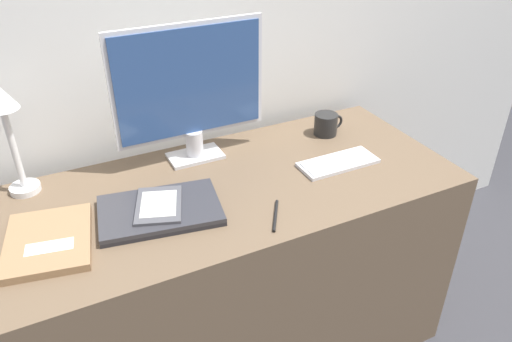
{
  "coord_description": "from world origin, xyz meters",
  "views": [
    {
      "loc": [
        -0.52,
        -1.05,
        1.61
      ],
      "look_at": [
        0.06,
        0.12,
        0.81
      ],
      "focal_mm": 35.0,
      "sensor_mm": 36.0,
      "label": 1
    }
  ],
  "objects_px": {
    "ereader": "(159,205)",
    "notebook": "(48,241)",
    "monitor": "(190,90)",
    "desk_lamp": "(5,119)",
    "pen": "(276,216)",
    "laptop": "(160,211)",
    "coffee_mug": "(326,124)",
    "keyboard": "(338,163)"
  },
  "relations": [
    {
      "from": "monitor",
      "to": "pen",
      "type": "xyz_separation_m",
      "value": [
        0.09,
        -0.43,
        -0.24
      ]
    },
    {
      "from": "monitor",
      "to": "ereader",
      "type": "relative_size",
      "value": 2.39
    },
    {
      "from": "laptop",
      "to": "desk_lamp",
      "type": "bearing_deg",
      "value": 138.3
    },
    {
      "from": "desk_lamp",
      "to": "notebook",
      "type": "relative_size",
      "value": 1.15
    },
    {
      "from": "keyboard",
      "to": "notebook",
      "type": "xyz_separation_m",
      "value": [
        -0.93,
        -0.01,
        0.0
      ]
    },
    {
      "from": "desk_lamp",
      "to": "ereader",
      "type": "bearing_deg",
      "value": -41.41
    },
    {
      "from": "notebook",
      "to": "monitor",
      "type": "bearing_deg",
      "value": 27.73
    },
    {
      "from": "monitor",
      "to": "keyboard",
      "type": "xyz_separation_m",
      "value": [
        0.42,
        -0.26,
        -0.24
      ]
    },
    {
      "from": "pen",
      "to": "keyboard",
      "type": "bearing_deg",
      "value": 26.86
    },
    {
      "from": "monitor",
      "to": "laptop",
      "type": "height_order",
      "value": "monitor"
    },
    {
      "from": "desk_lamp",
      "to": "coffee_mug",
      "type": "xyz_separation_m",
      "value": [
        1.05,
        -0.09,
        -0.21
      ]
    },
    {
      "from": "desk_lamp",
      "to": "notebook",
      "type": "xyz_separation_m",
      "value": [
        0.03,
        -0.3,
        -0.23
      ]
    },
    {
      "from": "coffee_mug",
      "to": "pen",
      "type": "distance_m",
      "value": 0.56
    },
    {
      "from": "keyboard",
      "to": "notebook",
      "type": "height_order",
      "value": "notebook"
    },
    {
      "from": "laptop",
      "to": "pen",
      "type": "xyz_separation_m",
      "value": [
        0.29,
        -0.16,
        -0.01
      ]
    },
    {
      "from": "notebook",
      "to": "pen",
      "type": "relative_size",
      "value": 2.39
    },
    {
      "from": "coffee_mug",
      "to": "ereader",
      "type": "bearing_deg",
      "value": -163.29
    },
    {
      "from": "monitor",
      "to": "coffee_mug",
      "type": "bearing_deg",
      "value": -5.97
    },
    {
      "from": "laptop",
      "to": "pen",
      "type": "relative_size",
      "value": 2.91
    },
    {
      "from": "keyboard",
      "to": "ereader",
      "type": "bearing_deg",
      "value": -179.66
    },
    {
      "from": "ereader",
      "to": "notebook",
      "type": "height_order",
      "value": "ereader"
    },
    {
      "from": "keyboard",
      "to": "notebook",
      "type": "bearing_deg",
      "value": -179.5
    },
    {
      "from": "pen",
      "to": "notebook",
      "type": "bearing_deg",
      "value": 165.17
    },
    {
      "from": "ereader",
      "to": "coffee_mug",
      "type": "bearing_deg",
      "value": 16.71
    },
    {
      "from": "monitor",
      "to": "laptop",
      "type": "distance_m",
      "value": 0.41
    },
    {
      "from": "laptop",
      "to": "keyboard",
      "type": "bearing_deg",
      "value": 0.67
    },
    {
      "from": "coffee_mug",
      "to": "desk_lamp",
      "type": "bearing_deg",
      "value": 175.34
    },
    {
      "from": "keyboard",
      "to": "pen",
      "type": "relative_size",
      "value": 2.1
    },
    {
      "from": "laptop",
      "to": "coffee_mug",
      "type": "xyz_separation_m",
      "value": [
        0.71,
        0.22,
        0.03
      ]
    },
    {
      "from": "monitor",
      "to": "desk_lamp",
      "type": "relative_size",
      "value": 1.43
    },
    {
      "from": "laptop",
      "to": "notebook",
      "type": "distance_m",
      "value": 0.31
    },
    {
      "from": "desk_lamp",
      "to": "pen",
      "type": "bearing_deg",
      "value": -36.13
    },
    {
      "from": "desk_lamp",
      "to": "notebook",
      "type": "height_order",
      "value": "desk_lamp"
    },
    {
      "from": "ereader",
      "to": "coffee_mug",
      "type": "relative_size",
      "value": 1.81
    },
    {
      "from": "keyboard",
      "to": "coffee_mug",
      "type": "height_order",
      "value": "coffee_mug"
    },
    {
      "from": "keyboard",
      "to": "desk_lamp",
      "type": "relative_size",
      "value": 0.76
    },
    {
      "from": "keyboard",
      "to": "notebook",
      "type": "distance_m",
      "value": 0.93
    },
    {
      "from": "coffee_mug",
      "to": "pen",
      "type": "xyz_separation_m",
      "value": [
        -0.42,
        -0.38,
        -0.04
      ]
    },
    {
      "from": "keyboard",
      "to": "notebook",
      "type": "relative_size",
      "value": 0.88
    },
    {
      "from": "notebook",
      "to": "laptop",
      "type": "bearing_deg",
      "value": 0.14
    },
    {
      "from": "desk_lamp",
      "to": "monitor",
      "type": "bearing_deg",
      "value": -3.44
    },
    {
      "from": "laptop",
      "to": "ereader",
      "type": "xyz_separation_m",
      "value": [
        -0.0,
        0.0,
        0.02
      ]
    }
  ]
}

